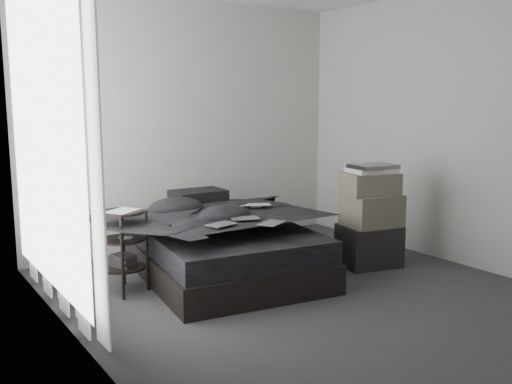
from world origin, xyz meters
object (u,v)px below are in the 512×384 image
laptop (255,199)px  box_lower (369,245)px  bed (224,262)px  side_stand (123,252)px

laptop → box_lower: bearing=-0.5°
bed → box_lower: size_ratio=3.45×
laptop → box_lower: (0.98, -0.48, -0.47)m
box_lower → bed: bearing=159.8°
laptop → bed: bearing=-154.5°
laptop → side_stand: (-1.24, 0.09, -0.33)m
side_stand → box_lower: (2.22, -0.57, -0.14)m
side_stand → laptop: bearing=-4.1°
laptop → side_stand: bearing=-158.3°
laptop → side_stand: 1.29m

